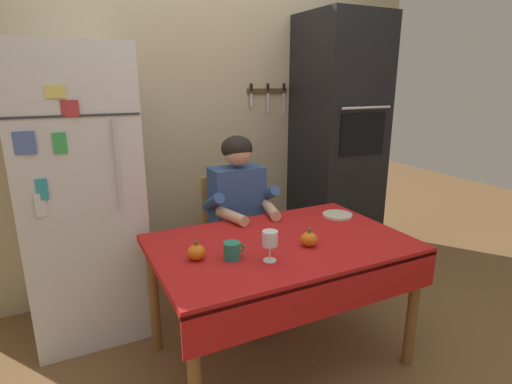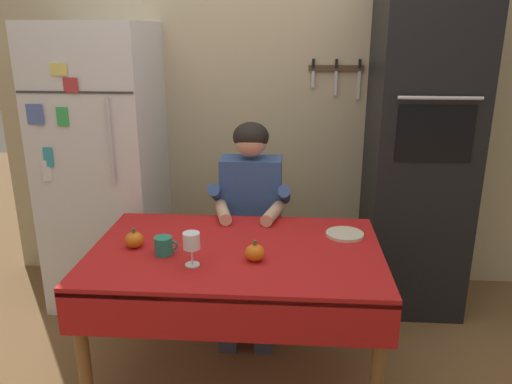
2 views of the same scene
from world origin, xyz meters
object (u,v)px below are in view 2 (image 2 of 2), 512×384
at_px(coffee_mug, 164,246).
at_px(pumpkin_large, 255,253).
at_px(chair_behind_person, 253,232).
at_px(dining_table, 236,266).
at_px(wall_oven, 419,148).
at_px(refrigerator, 105,167).
at_px(pumpkin_medium, 134,240).
at_px(serving_tray, 345,234).
at_px(seated_person, 250,209).
at_px(wine_glass, 191,242).

height_order(coffee_mug, pumpkin_large, pumpkin_large).
bearing_deg(coffee_mug, chair_behind_person, 67.76).
bearing_deg(dining_table, wall_oven, 41.31).
bearing_deg(chair_behind_person, refrigerator, 174.68).
distance_m(chair_behind_person, pumpkin_medium, 0.98).
xyz_separation_m(pumpkin_large, serving_tray, (0.44, 0.33, -0.03)).
bearing_deg(pumpkin_large, seated_person, 96.40).
bearing_deg(seated_person, pumpkin_large, -83.60).
distance_m(wine_glass, serving_tray, 0.82).
height_order(chair_behind_person, serving_tray, chair_behind_person).
distance_m(seated_person, coffee_mug, 0.76).
relative_size(dining_table, wine_glass, 8.94).
bearing_deg(refrigerator, dining_table, -42.91).
bearing_deg(wine_glass, coffee_mug, 145.45).
distance_m(wall_oven, seated_person, 1.12).
height_order(refrigerator, coffee_mug, refrigerator).
height_order(refrigerator, seated_person, refrigerator).
distance_m(seated_person, wine_glass, 0.81).
bearing_deg(wine_glass, wall_oven, 41.82).
bearing_deg(pumpkin_large, wall_oven, 47.21).
xyz_separation_m(refrigerator, pumpkin_medium, (0.46, -0.88, -0.12)).
xyz_separation_m(refrigerator, serving_tray, (1.49, -0.66, -0.15)).
bearing_deg(seated_person, serving_tray, -36.37).
bearing_deg(wine_glass, seated_person, 75.79).
bearing_deg(dining_table, chair_behind_person, 88.48).
bearing_deg(seated_person, wall_oven, 17.22).
relative_size(coffee_mug, pumpkin_medium, 1.13).
bearing_deg(wall_oven, pumpkin_medium, -149.17).
bearing_deg(refrigerator, wine_glass, -53.79).
bearing_deg(pumpkin_medium, wall_oven, 30.83).
bearing_deg(wall_oven, wine_glass, -138.18).
distance_m(dining_table, pumpkin_medium, 0.51).
xyz_separation_m(chair_behind_person, seated_person, (-0.00, -0.19, 0.23)).
height_order(coffee_mug, serving_tray, coffee_mug).
height_order(pumpkin_large, pumpkin_medium, same).
bearing_deg(refrigerator, pumpkin_large, -43.20).
bearing_deg(pumpkin_large, pumpkin_medium, 169.96).
bearing_deg(refrigerator, pumpkin_medium, -62.59).
distance_m(dining_table, chair_behind_person, 0.81).
bearing_deg(pumpkin_medium, refrigerator, 117.41).
relative_size(refrigerator, pumpkin_large, 18.22).
height_order(dining_table, seated_person, seated_person).
relative_size(chair_behind_person, coffee_mug, 8.27).
bearing_deg(seated_person, coffee_mug, -117.65).
relative_size(wine_glass, pumpkin_large, 1.59).
height_order(pumpkin_medium, serving_tray, pumpkin_medium).
xyz_separation_m(dining_table, coffee_mug, (-0.33, -0.07, 0.13)).
bearing_deg(coffee_mug, seated_person, 62.35).
distance_m(wall_oven, pumpkin_large, 1.42).
xyz_separation_m(chair_behind_person, wine_glass, (-0.20, -0.97, 0.34)).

